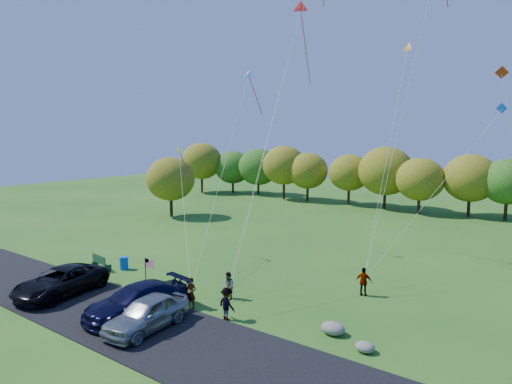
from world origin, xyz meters
The scene contains 16 objects.
ground centered at (0.00, 0.00, 0.00)m, with size 140.00×140.00×0.00m, color #255B1A.
asphalt_lane centered at (0.00, -4.00, 0.03)m, with size 44.00×6.00×0.06m, color black.
treeline centered at (-1.21, 36.00, 4.73)m, with size 75.45×27.64×8.72m.
minivan_dark centered at (-7.74, -4.01, 0.87)m, with size 2.69×5.84×1.62m, color black.
minivan_navy centered at (-1.50, -3.39, 0.89)m, with size 2.34×5.74×1.67m, color black.
minivan_silver centered at (0.20, -4.13, 0.87)m, with size 1.92×4.78×1.63m, color gray.
flyer_a centered at (-0.10, -0.80, 0.86)m, with size 0.63×0.41×1.73m, color #4C4C59.
flyer_b centered at (0.65, 1.51, 0.80)m, with size 0.78×0.61×1.60m, color #4C4C59.
flyer_c centered at (2.50, -0.80, 0.86)m, with size 1.10×0.63×1.71m, color #4C4C59.
flyer_d centered at (6.74, 6.78, 0.86)m, with size 1.01×0.42×1.72m, color #4C4C59.
park_bench centered at (-10.49, 0.54, 0.55)m, with size 1.87×0.60×1.04m.
trash_barrel centered at (-9.12, 1.56, 0.45)m, with size 0.61×0.61×0.91m, color blue.
flag_assembly centered at (-3.79, -0.70, 1.63)m, with size 0.82×0.53×2.21m.
boulder_near centered at (7.73, 0.93, 0.30)m, with size 1.21×0.94×0.60m, color gray.
boulder_far centered at (9.70, 0.16, 0.23)m, with size 0.89×0.74×0.46m, color gray.
kites_aloft centered at (1.13, 13.32, 18.84)m, with size 21.98×10.26×16.61m.
Camera 1 is at (17.29, -18.06, 9.61)m, focal length 32.00 mm.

